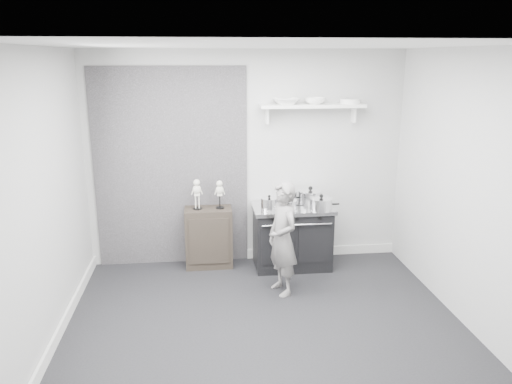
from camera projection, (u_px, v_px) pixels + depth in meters
The scene contains 16 objects.
ground at pixel (265, 328), 4.96m from camera, with size 4.00×4.00×0.00m, color black.
room_shell at pixel (254, 164), 4.66m from camera, with size 4.02×3.62×2.71m.
wall_shelf at pixel (312, 107), 6.12m from camera, with size 1.30×0.26×0.24m.
stove at pixel (292, 236), 6.32m from camera, with size 1.00×0.62×0.80m.
side_cabinet at pixel (209, 237), 6.34m from camera, with size 0.59×0.34×0.77m, color black.
child at pixel (283, 239), 5.54m from camera, with size 0.47×0.31×1.29m, color slate.
pot_front_left at pixel (269, 204), 6.05m from camera, with size 0.29×0.21×0.19m.
pot_back_left at pixel (286, 197), 6.32m from camera, with size 0.36×0.28×0.21m.
pot_back_right at pixel (310, 197), 6.32m from camera, with size 0.40×0.31×0.23m.
pot_front_right at pixel (321, 204), 6.05m from camera, with size 0.37×0.28×0.20m.
pot_front_center at pixel (289, 205), 6.04m from camera, with size 0.28×0.19×0.16m.
skeleton_full at pixel (197, 192), 6.17m from camera, with size 0.12×0.08×0.44m, color beige, non-canonical shape.
skeleton_torso at pixel (220, 192), 6.20m from camera, with size 0.12×0.07×0.41m, color beige, non-canonical shape.
bowl_large at pixel (286, 101), 6.06m from camera, with size 0.32×0.32×0.08m, color white.
bowl_small at pixel (315, 101), 6.10m from camera, with size 0.25×0.25×0.08m, color white.
plate_stack at pixel (350, 101), 6.15m from camera, with size 0.24×0.24×0.06m, color white.
Camera 1 is at (-0.60, -4.38, 2.61)m, focal length 35.00 mm.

